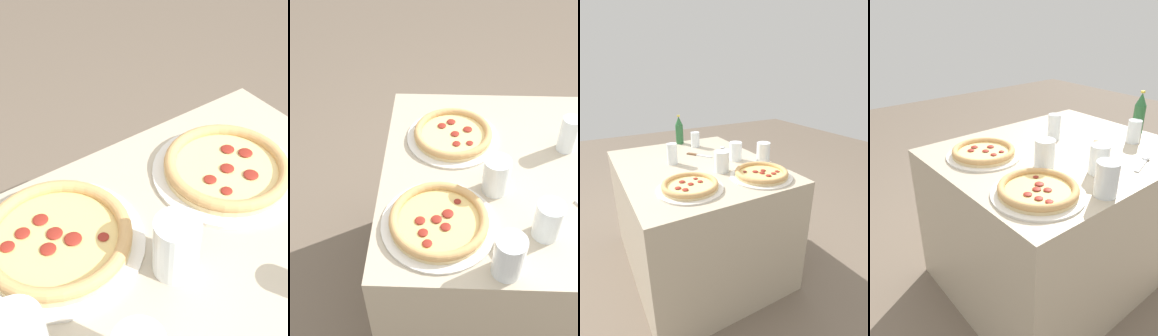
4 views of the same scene
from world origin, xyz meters
TOP-DOWN VIEW (x-y plane):
  - ground_plane at (0.00, 0.00)m, footprint 8.00×8.00m
  - table at (0.00, 0.00)m, footprint 1.10×0.89m
  - pizza_veggie at (-0.31, 0.16)m, footprint 0.33×0.33m
  - pizza_pepperoni at (-0.35, -0.24)m, footprint 0.34×0.34m
  - glass_cola at (0.35, -0.15)m, footprint 0.06×0.06m
  - glass_orange_juice at (-0.18, -0.09)m, footprint 0.08×0.08m
  - glass_red_wine at (-0.17, -0.39)m, footprint 0.08×0.08m
  - glass_mango_juice at (0.08, 0.12)m, footprint 0.06×0.06m
  - glass_water at (-0.05, -0.26)m, footprint 0.08×0.08m
  - beer_bottle at (0.50, -0.08)m, footprint 0.06×0.06m
  - knife at (0.15, -0.09)m, footprint 0.17×0.13m
  - spoon at (0.18, -0.32)m, footprint 0.17×0.08m

SIDE VIEW (x-z plane):
  - ground_plane at x=0.00m, z-range 0.00..0.00m
  - table at x=0.00m, z-range 0.00..0.73m
  - knife at x=0.15m, z-range 0.73..0.74m
  - spoon at x=0.18m, z-range 0.73..0.74m
  - pizza_veggie at x=-0.31m, z-range 0.73..0.77m
  - pizza_pepperoni at x=-0.35m, z-range 0.73..0.77m
  - glass_water at x=-0.05m, z-range 0.72..0.84m
  - glass_cola at x=0.35m, z-range 0.73..0.84m
  - glass_orange_juice at x=-0.18m, z-range 0.72..0.85m
  - glass_mango_juice at x=0.08m, z-range 0.72..0.85m
  - glass_red_wine at x=-0.17m, z-range 0.73..0.85m
  - beer_bottle at x=0.50m, z-range 0.72..0.94m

